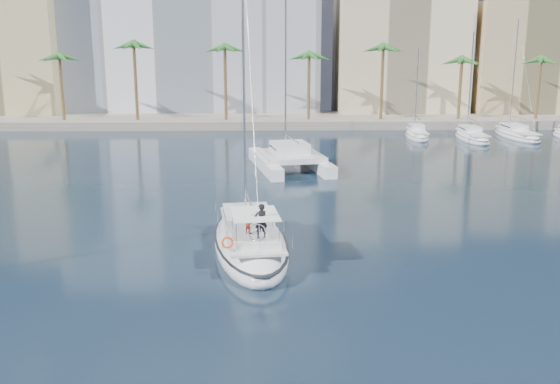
{
  "coord_description": "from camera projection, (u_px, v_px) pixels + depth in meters",
  "views": [
    {
      "loc": [
        0.64,
        -32.4,
        11.94
      ],
      "look_at": [
        1.37,
        1.5,
        3.8
      ],
      "focal_mm": 40.0,
      "sensor_mm": 36.0,
      "label": 1
    }
  ],
  "objects": [
    {
      "name": "moored_yacht_a",
      "position": [
        417.0,
        138.0,
        80.37
      ],
      "size": [
        3.37,
        9.52,
        11.9
      ],
      "primitive_type": null,
      "rotation": [
        0.0,
        0.0,
        -0.07
      ],
      "color": "white",
      "rests_on": "ground"
    },
    {
      "name": "seagull",
      "position": [
        242.0,
        219.0,
        39.28
      ],
      "size": [
        1.06,
        0.46,
        0.2
      ],
      "color": "silver",
      "rests_on": "ground"
    },
    {
      "name": "palm_right",
      "position": [
        502.0,
        55.0,
        87.99
      ],
      "size": [
        3.6,
        3.6,
        12.3
      ],
      "color": "brown",
      "rests_on": "ground"
    },
    {
      "name": "moored_yacht_c",
      "position": [
        516.0,
        137.0,
        80.64
      ],
      "size": [
        3.98,
        12.33,
        15.54
      ],
      "primitive_type": null,
      "rotation": [
        0.0,
        0.0,
        0.03
      ],
      "color": "white",
      "rests_on": "ground"
    },
    {
      "name": "moored_yacht_b",
      "position": [
        472.0,
        140.0,
        78.56
      ],
      "size": [
        3.32,
        10.83,
        13.72
      ],
      "primitive_type": null,
      "rotation": [
        0.0,
        0.0,
        -0.02
      ],
      "color": "white",
      "rests_on": "ground"
    },
    {
      "name": "building_tan_right",
      "position": [
        526.0,
        62.0,
        99.14
      ],
      "size": [
        18.0,
        12.0,
        18.0
      ],
      "primitive_type": "cube",
      "color": "tan",
      "rests_on": "ground"
    },
    {
      "name": "palm_left",
      "position": [
        17.0,
        55.0,
        86.57
      ],
      "size": [
        3.6,
        3.6,
        12.3
      ],
      "color": "brown",
      "rests_on": "ground"
    },
    {
      "name": "building_modern",
      "position": [
        189.0,
        30.0,
        101.71
      ],
      "size": [
        42.0,
        16.0,
        28.0
      ],
      "primitive_type": "cube",
      "color": "silver",
      "rests_on": "ground"
    },
    {
      "name": "main_sloop",
      "position": [
        250.0,
        241.0,
        36.6
      ],
      "size": [
        5.75,
        13.51,
        19.44
      ],
      "rotation": [
        0.0,
        0.0,
        0.12
      ],
      "color": "white",
      "rests_on": "ground"
    },
    {
      "name": "palm_centre",
      "position": [
        262.0,
        55.0,
        87.28
      ],
      "size": [
        3.6,
        3.6,
        12.3
      ],
      "color": "brown",
      "rests_on": "ground"
    },
    {
      "name": "building_beige",
      "position": [
        399.0,
        55.0,
        100.44
      ],
      "size": [
        20.0,
        14.0,
        20.0
      ],
      "primitive_type": "cube",
      "color": "beige",
      "rests_on": "ground"
    },
    {
      "name": "catamaran",
      "position": [
        290.0,
        156.0,
        60.63
      ],
      "size": [
        8.29,
        13.14,
        17.79
      ],
      "rotation": [
        0.0,
        0.0,
        0.19
      ],
      "color": "white",
      "rests_on": "ground"
    },
    {
      "name": "quay",
      "position": [
        262.0,
        120.0,
        93.43
      ],
      "size": [
        120.0,
        14.0,
        1.2
      ],
      "primitive_type": "cube",
      "color": "gray",
      "rests_on": "ground"
    },
    {
      "name": "ground",
      "position": [
        256.0,
        266.0,
        34.27
      ],
      "size": [
        160.0,
        160.0,
        0.0
      ],
      "primitive_type": "plane",
      "color": "black",
      "rests_on": "ground"
    }
  ]
}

